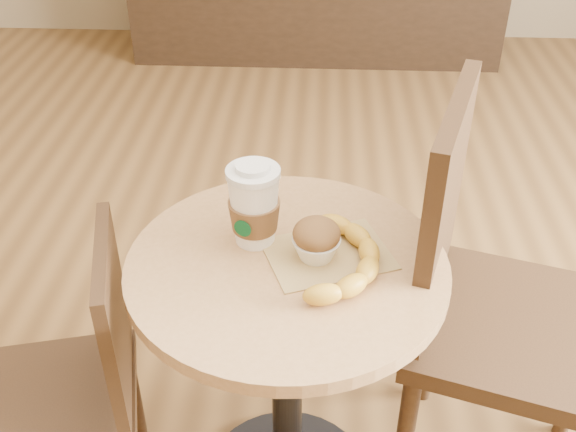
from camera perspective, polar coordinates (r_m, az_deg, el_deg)
The scene contains 7 objects.
cafe_table at distance 1.50m, azimuth -0.08°, elevation -10.98°, with size 0.64×0.64×0.75m.
chair_left at distance 1.60m, azimuth -17.29°, elevation -13.31°, with size 0.42×0.42×0.79m.
chair_right at distance 1.58m, azimuth 16.67°, elevation -7.02°, with size 0.57×0.57×1.04m.
kraft_bag at distance 1.36m, azimuth 3.39°, elevation -3.21°, with size 0.24×0.18×0.00m, color #A68750.
coffee_cup at distance 1.35m, azimuth -2.88°, elevation 0.73°, with size 0.11×0.11×0.18m.
muffin at distance 1.32m, azimuth 2.42°, elevation -2.01°, with size 0.10×0.10×0.09m.
banana at distance 1.31m, azimuth 4.99°, elevation -3.52°, with size 0.17×0.30×0.04m, color gold, non-canonical shape.
Camera 1 is at (0.05, -0.98, 1.58)m, focal length 42.00 mm.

